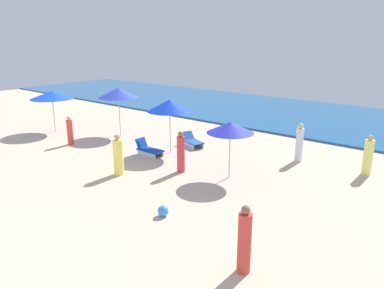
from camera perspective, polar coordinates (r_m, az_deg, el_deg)
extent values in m
cube|color=#1D5894|center=(26.71, 18.50, 4.04)|extent=(60.00, 11.68, 0.12)
cylinder|color=silver|center=(14.40, 5.81, -1.70)|extent=(0.05, 0.05, 1.81)
cone|color=#2630BC|center=(14.10, 5.94, 2.63)|extent=(1.82, 1.82, 0.43)
cylinder|color=silver|center=(22.89, -20.51, 4.24)|extent=(0.05, 0.05, 1.93)
cone|color=blue|center=(22.69, -20.81, 7.16)|extent=(2.42, 2.42, 0.44)
cylinder|color=silver|center=(17.49, -3.39, 1.93)|extent=(0.05, 0.05, 2.00)
cone|color=#0F34CC|center=(17.23, -3.46, 6.03)|extent=(2.12, 2.12, 0.54)
cube|color=silver|center=(18.47, -0.55, -0.11)|extent=(1.03, 0.42, 0.24)
cube|color=silver|center=(18.73, 0.89, 0.12)|extent=(1.03, 0.42, 0.24)
cube|color=#2855A1|center=(18.56, 0.17, 0.45)|extent=(1.35, 1.02, 0.06)
cube|color=#2855A1|center=(18.97, -0.66, 1.38)|extent=(0.57, 0.70, 0.40)
cube|color=silver|center=(17.17, -7.04, -1.52)|extent=(1.15, 0.06, 0.23)
cube|color=silver|center=(17.52, -5.82, -1.12)|extent=(1.15, 0.06, 0.23)
cube|color=#1748AE|center=(17.30, -6.43, -0.86)|extent=(1.28, 0.63, 0.06)
cube|color=#1748AE|center=(17.65, -7.81, 0.22)|extent=(0.27, 0.59, 0.49)
cylinder|color=silver|center=(21.12, -11.09, 4.29)|extent=(0.05, 0.05, 2.11)
cone|color=blue|center=(20.90, -11.29, 7.84)|extent=(2.21, 2.21, 0.54)
cylinder|color=#D23E46|center=(14.98, -1.73, -1.54)|extent=(0.42, 0.42, 1.49)
sphere|color=#99664E|center=(14.74, -1.76, 1.61)|extent=(0.23, 0.23, 0.23)
cylinder|color=#F9F766|center=(14.99, -11.27, -1.94)|extent=(0.56, 0.56, 1.44)
sphere|color=tan|center=(14.76, -11.45, 1.11)|extent=(0.23, 0.23, 0.23)
cylinder|color=#EC4739|center=(19.87, -18.28, 1.79)|extent=(0.41, 0.41, 1.28)
sphere|color=beige|center=(19.71, -18.47, 3.88)|extent=(0.22, 0.22, 0.22)
cylinder|color=#D24238|center=(8.90, 8.07, -14.82)|extent=(0.36, 0.36, 1.50)
sphere|color=#90644D|center=(8.50, 8.30, -9.94)|extent=(0.21, 0.21, 0.21)
cylinder|color=#EFF874|center=(16.27, 25.48, -1.81)|extent=(0.51, 0.51, 1.44)
sphere|color=tan|center=(16.06, 25.83, 0.96)|extent=(0.22, 0.22, 0.22)
cylinder|color=silver|center=(16.94, 16.20, -0.07)|extent=(0.45, 0.45, 1.49)
sphere|color=beige|center=(16.73, 16.43, 2.75)|extent=(0.25, 0.25, 0.25)
sphere|color=#3F8BE3|center=(11.59, -4.48, -10.16)|extent=(0.35, 0.35, 0.35)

